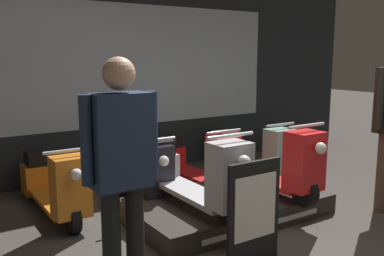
{
  "coord_description": "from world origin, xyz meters",
  "views": [
    {
      "loc": [
        -2.57,
        -2.49,
        1.7
      ],
      "look_at": [
        0.05,
        1.5,
        0.88
      ],
      "focal_mm": 40.0,
      "sensor_mm": 36.0,
      "label": 1
    }
  ],
  "objects_px": {
    "scooter_display_right": "(262,162)",
    "scooter_backrow_2": "(195,161)",
    "scooter_display_left": "(191,175)",
    "person_left_browsing": "(121,162)",
    "scooter_backrow_1": "(131,172)",
    "scooter_backrow_0": "(53,184)",
    "price_sign_board": "(254,214)",
    "scooter_backrow_3": "(248,153)"
  },
  "relations": [
    {
      "from": "scooter_display_left",
      "to": "scooter_backrow_1",
      "type": "relative_size",
      "value": 1.0
    },
    {
      "from": "scooter_display_right",
      "to": "scooter_backrow_2",
      "type": "xyz_separation_m",
      "value": [
        -0.15,
        1.11,
        -0.21
      ]
    },
    {
      "from": "scooter_backrow_0",
      "to": "scooter_backrow_2",
      "type": "height_order",
      "value": "same"
    },
    {
      "from": "scooter_backrow_0",
      "to": "scooter_display_right",
      "type": "bearing_deg",
      "value": -29.24
    },
    {
      "from": "scooter_backrow_1",
      "to": "scooter_backrow_0",
      "type": "bearing_deg",
      "value": 180.0
    },
    {
      "from": "scooter_display_right",
      "to": "person_left_browsing",
      "type": "distance_m",
      "value": 2.22
    },
    {
      "from": "scooter_display_right",
      "to": "scooter_display_left",
      "type": "bearing_deg",
      "value": 180.0
    },
    {
      "from": "scooter_display_right",
      "to": "price_sign_board",
      "type": "relative_size",
      "value": 1.91
    },
    {
      "from": "scooter_display_right",
      "to": "person_left_browsing",
      "type": "height_order",
      "value": "person_left_browsing"
    },
    {
      "from": "scooter_backrow_2",
      "to": "scooter_display_left",
      "type": "bearing_deg",
      "value": -125.31
    },
    {
      "from": "scooter_display_left",
      "to": "scooter_backrow_1",
      "type": "xyz_separation_m",
      "value": [
        -0.13,
        1.11,
        -0.21
      ]
    },
    {
      "from": "scooter_backrow_1",
      "to": "scooter_backrow_3",
      "type": "relative_size",
      "value": 1.0
    },
    {
      "from": "scooter_backrow_0",
      "to": "person_left_browsing",
      "type": "bearing_deg",
      "value": -91.3
    },
    {
      "from": "scooter_backrow_3",
      "to": "scooter_display_right",
      "type": "bearing_deg",
      "value": -124.57
    },
    {
      "from": "price_sign_board",
      "to": "scooter_display_left",
      "type": "bearing_deg",
      "value": 88.25
    },
    {
      "from": "scooter_backrow_0",
      "to": "price_sign_board",
      "type": "height_order",
      "value": "price_sign_board"
    },
    {
      "from": "scooter_display_left",
      "to": "scooter_backrow_2",
      "type": "height_order",
      "value": "scooter_display_left"
    },
    {
      "from": "scooter_backrow_0",
      "to": "scooter_backrow_2",
      "type": "xyz_separation_m",
      "value": [
        1.83,
        0.0,
        0.0
      ]
    },
    {
      "from": "scooter_display_right",
      "to": "price_sign_board",
      "type": "xyz_separation_m",
      "value": [
        -0.97,
        -0.96,
        -0.09
      ]
    },
    {
      "from": "scooter_display_left",
      "to": "scooter_backrow_0",
      "type": "height_order",
      "value": "scooter_display_left"
    },
    {
      "from": "scooter_display_left",
      "to": "scooter_backrow_2",
      "type": "xyz_separation_m",
      "value": [
        0.79,
        1.11,
        -0.21
      ]
    },
    {
      "from": "scooter_backrow_3",
      "to": "person_left_browsing",
      "type": "relative_size",
      "value": 0.99
    },
    {
      "from": "scooter_backrow_2",
      "to": "scooter_backrow_3",
      "type": "relative_size",
      "value": 1.0
    },
    {
      "from": "scooter_backrow_1",
      "to": "person_left_browsing",
      "type": "relative_size",
      "value": 0.99
    },
    {
      "from": "scooter_display_left",
      "to": "person_left_browsing",
      "type": "distance_m",
      "value": 1.43
    },
    {
      "from": "scooter_backrow_1",
      "to": "scooter_backrow_2",
      "type": "bearing_deg",
      "value": 0.0
    },
    {
      "from": "scooter_backrow_3",
      "to": "person_left_browsing",
      "type": "xyz_separation_m",
      "value": [
        -2.79,
        -1.91,
        0.66
      ]
    },
    {
      "from": "scooter_display_right",
      "to": "scooter_backrow_3",
      "type": "xyz_separation_m",
      "value": [
        0.76,
        1.11,
        -0.21
      ]
    },
    {
      "from": "scooter_display_left",
      "to": "person_left_browsing",
      "type": "height_order",
      "value": "person_left_browsing"
    },
    {
      "from": "scooter_backrow_3",
      "to": "person_left_browsing",
      "type": "height_order",
      "value": "person_left_browsing"
    },
    {
      "from": "scooter_backrow_2",
      "to": "scooter_backrow_3",
      "type": "bearing_deg",
      "value": 0.0
    },
    {
      "from": "scooter_display_left",
      "to": "scooter_backrow_1",
      "type": "bearing_deg",
      "value": 96.66
    },
    {
      "from": "scooter_display_right",
      "to": "person_left_browsing",
      "type": "xyz_separation_m",
      "value": [
        -2.02,
        -0.8,
        0.45
      ]
    },
    {
      "from": "scooter_backrow_2",
      "to": "scooter_backrow_3",
      "type": "height_order",
      "value": "same"
    },
    {
      "from": "person_left_browsing",
      "to": "price_sign_board",
      "type": "distance_m",
      "value": 1.2
    },
    {
      "from": "scooter_backrow_3",
      "to": "person_left_browsing",
      "type": "distance_m",
      "value": 3.44
    },
    {
      "from": "scooter_backrow_1",
      "to": "price_sign_board",
      "type": "height_order",
      "value": "price_sign_board"
    },
    {
      "from": "price_sign_board",
      "to": "scooter_backrow_0",
      "type": "bearing_deg",
      "value": 116.1
    },
    {
      "from": "scooter_backrow_3",
      "to": "price_sign_board",
      "type": "xyz_separation_m",
      "value": [
        -1.73,
        -2.07,
        0.12
      ]
    },
    {
      "from": "person_left_browsing",
      "to": "price_sign_board",
      "type": "bearing_deg",
      "value": -8.65
    },
    {
      "from": "person_left_browsing",
      "to": "price_sign_board",
      "type": "relative_size",
      "value": 1.92
    },
    {
      "from": "scooter_display_right",
      "to": "scooter_backrow_0",
      "type": "bearing_deg",
      "value": 150.76
    }
  ]
}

